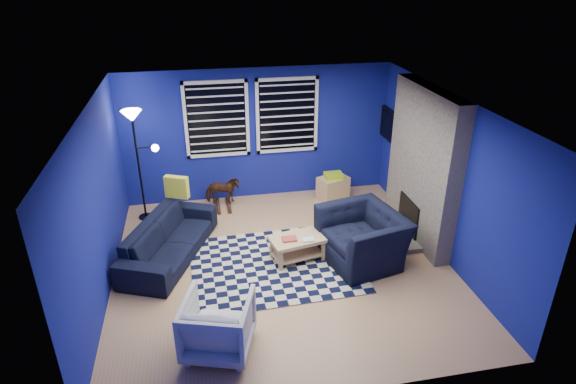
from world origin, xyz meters
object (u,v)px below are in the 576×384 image
(coffee_table, at_px, (297,244))
(armchair_big, at_px, (362,237))
(sofa, at_px, (169,239))
(rocking_horse, at_px, (222,191))
(tv, at_px, (392,127))
(armchair_bent, at_px, (218,325))
(cabinet, at_px, (333,188))
(floor_lamp, at_px, (135,131))

(coffee_table, bearing_deg, armchair_big, -10.75)
(sofa, height_order, rocking_horse, sofa)
(tv, xyz_separation_m, sofa, (-4.12, -1.41, -1.10))
(sofa, distance_m, rocking_horse, 1.78)
(sofa, relative_size, coffee_table, 2.29)
(coffee_table, bearing_deg, armchair_bent, -128.05)
(sofa, xyz_separation_m, coffee_table, (1.93, -0.49, -0.02))
(coffee_table, height_order, cabinet, cabinet)
(floor_lamp, bearing_deg, armchair_bent, -73.25)
(coffee_table, relative_size, floor_lamp, 0.46)
(tv, distance_m, cabinet, 1.58)
(rocking_horse, xyz_separation_m, coffee_table, (1.00, -2.01, -0.05))
(rocking_horse, bearing_deg, armchair_big, -133.29)
(sofa, distance_m, armchair_big, 2.97)
(armchair_big, height_order, floor_lamp, floor_lamp)
(tv, relative_size, coffee_table, 1.10)
(armchair_big, distance_m, coffee_table, 0.99)
(tv, distance_m, armchair_big, 2.62)
(armchair_bent, bearing_deg, sofa, -56.73)
(armchair_bent, bearing_deg, rocking_horse, -77.45)
(sofa, height_order, coffee_table, sofa)
(sofa, xyz_separation_m, rocking_horse, (0.93, 1.52, 0.03))
(armchair_bent, relative_size, cabinet, 1.23)
(sofa, height_order, floor_lamp, floor_lamp)
(tv, bearing_deg, coffee_table, -139.19)
(rocking_horse, xyz_separation_m, cabinet, (2.11, -0.09, -0.09))
(armchair_big, relative_size, floor_lamp, 0.62)
(cabinet, bearing_deg, coffee_table, -141.01)
(armchair_bent, distance_m, rocking_horse, 3.70)
(tv, height_order, armchair_big, tv)
(coffee_table, bearing_deg, tv, 40.81)
(armchair_bent, height_order, cabinet, armchair_bent)
(armchair_big, distance_m, cabinet, 2.11)
(cabinet, bearing_deg, tv, -22.06)
(armchair_big, height_order, cabinet, armchair_big)
(armchair_big, bearing_deg, tv, 136.17)
(armchair_bent, bearing_deg, tv, -117.01)
(rocking_horse, distance_m, coffee_table, 2.24)
(rocking_horse, relative_size, floor_lamp, 0.32)
(sofa, relative_size, floor_lamp, 1.05)
(sofa, relative_size, cabinet, 3.22)
(armchair_bent, bearing_deg, coffee_table, -110.59)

